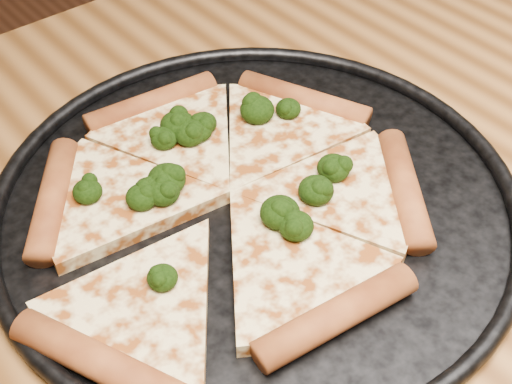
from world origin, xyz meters
TOP-DOWN VIEW (x-y plane):
  - dining_table at (0.00, 0.00)m, footprint 1.20×0.90m
  - pizza_pan at (-0.04, 0.08)m, footprint 0.42×0.42m
  - pizza at (-0.06, 0.09)m, footprint 0.35×0.31m
  - broccoli_florets at (-0.05, 0.12)m, footprint 0.21×0.18m

SIDE VIEW (x-z plane):
  - dining_table at x=0.00m, z-range 0.28..1.03m
  - pizza_pan at x=-0.04m, z-range 0.75..0.77m
  - pizza at x=-0.06m, z-range 0.75..0.78m
  - broccoli_florets at x=-0.05m, z-range 0.76..0.79m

